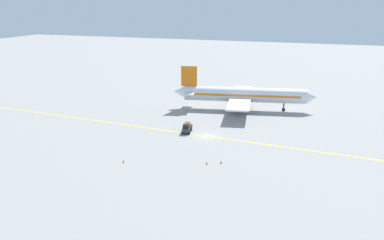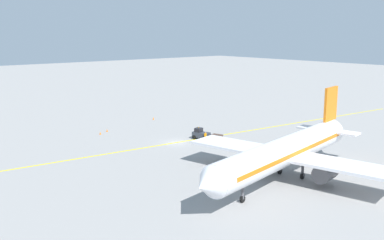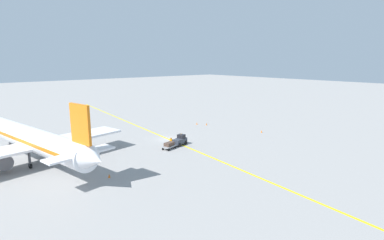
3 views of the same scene
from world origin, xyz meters
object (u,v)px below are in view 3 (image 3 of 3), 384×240
(airplane_at_gate, at_px, (34,140))
(traffic_cone_mid_apron, at_px, (197,123))
(baggage_cart_trailing, at_px, (169,145))
(ground_crew_worker, at_px, (171,141))
(traffic_cone_by_wingtip, at_px, (206,124))
(baggage_tug_dark, at_px, (180,140))
(traffic_cone_near_nose, at_px, (109,176))
(traffic_cone_far_edge, at_px, (261,131))

(airplane_at_gate, relative_size, traffic_cone_mid_apron, 64.32)
(airplane_at_gate, distance_m, baggage_cart_trailing, 21.74)
(ground_crew_worker, relative_size, traffic_cone_mid_apron, 3.05)
(ground_crew_worker, height_order, traffic_cone_by_wingtip, ground_crew_worker)
(airplane_at_gate, xyz_separation_m, traffic_cone_by_wingtip, (39.31, 3.45, -3.43))
(baggage_tug_dark, bearing_deg, ground_crew_worker, 164.61)
(ground_crew_worker, height_order, traffic_cone_mid_apron, ground_crew_worker)
(traffic_cone_near_nose, bearing_deg, traffic_cone_far_edge, 4.07)
(ground_crew_worker, bearing_deg, airplane_at_gate, 165.23)
(baggage_cart_trailing, distance_m, ground_crew_worker, 2.00)
(traffic_cone_mid_apron, bearing_deg, traffic_cone_far_edge, -71.05)
(airplane_at_gate, xyz_separation_m, traffic_cone_near_nose, (6.15, -12.76, -3.43))
(traffic_cone_near_nose, xyz_separation_m, traffic_cone_by_wingtip, (33.16, 16.20, 0.00))
(baggage_tug_dark, xyz_separation_m, ground_crew_worker, (-1.75, 0.48, 0.01))
(airplane_at_gate, relative_size, baggage_cart_trailing, 12.25)
(traffic_cone_by_wingtip, bearing_deg, traffic_cone_mid_apron, 120.85)
(airplane_at_gate, xyz_separation_m, baggage_tug_dark, (23.49, -6.22, -2.81))
(baggage_tug_dark, height_order, traffic_cone_mid_apron, baggage_tug_dark)
(airplane_at_gate, relative_size, baggage_tug_dark, 10.72)
(baggage_cart_trailing, height_order, traffic_cone_far_edge, baggage_cart_trailing)
(traffic_cone_near_nose, distance_m, traffic_cone_far_edge, 37.36)
(airplane_at_gate, distance_m, baggage_tug_dark, 24.46)
(traffic_cone_mid_apron, xyz_separation_m, traffic_cone_far_edge, (5.39, -15.69, 0.00))
(baggage_tug_dark, xyz_separation_m, traffic_cone_far_edge, (19.93, -3.89, -0.63))
(traffic_cone_mid_apron, distance_m, traffic_cone_by_wingtip, 2.49)
(traffic_cone_by_wingtip, xyz_separation_m, traffic_cone_far_edge, (4.11, -13.56, 0.00))
(baggage_tug_dark, height_order, traffic_cone_by_wingtip, baggage_tug_dark)
(traffic_cone_mid_apron, relative_size, traffic_cone_by_wingtip, 1.00)
(airplane_at_gate, height_order, traffic_cone_mid_apron, airplane_at_gate)
(ground_crew_worker, xyz_separation_m, traffic_cone_by_wingtip, (17.56, 9.18, -0.63))
(traffic_cone_far_edge, bearing_deg, traffic_cone_near_nose, -175.93)
(airplane_at_gate, height_order, traffic_cone_by_wingtip, airplane_at_gate)
(ground_crew_worker, bearing_deg, traffic_cone_by_wingtip, 27.60)
(baggage_tug_dark, relative_size, baggage_cart_trailing, 1.14)
(traffic_cone_by_wingtip, bearing_deg, baggage_cart_trailing, -150.86)
(traffic_cone_far_edge, bearing_deg, baggage_tug_dark, 168.94)
(baggage_tug_dark, height_order, traffic_cone_near_nose, baggage_tug_dark)
(airplane_at_gate, relative_size, traffic_cone_near_nose, 64.32)
(airplane_at_gate, distance_m, traffic_cone_far_edge, 44.71)
(baggage_cart_trailing, bearing_deg, traffic_cone_mid_apron, 35.68)
(traffic_cone_far_edge, bearing_deg, traffic_cone_by_wingtip, 106.87)
(airplane_at_gate, height_order, traffic_cone_near_nose, airplane_at_gate)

